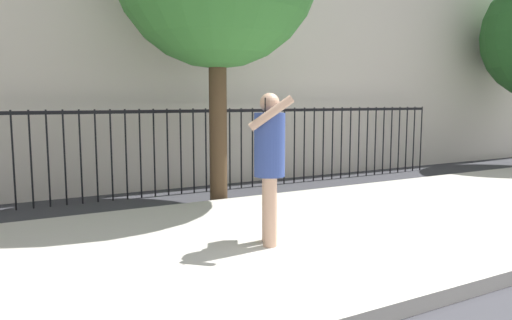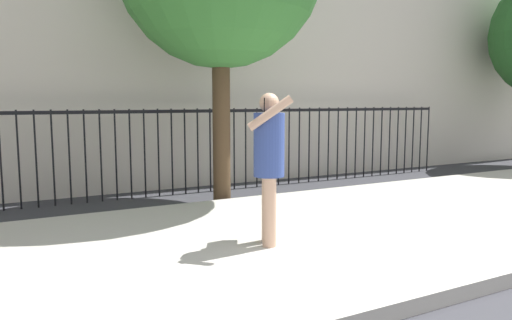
{
  "view_description": "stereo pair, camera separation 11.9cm",
  "coord_description": "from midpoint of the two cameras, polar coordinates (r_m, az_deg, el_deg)",
  "views": [
    {
      "loc": [
        -3.63,
        -2.64,
        1.73
      ],
      "look_at": [
        -0.88,
        2.19,
        1.06
      ],
      "focal_mm": 34.18,
      "sensor_mm": 36.0,
      "label": 1
    },
    {
      "loc": [
        -3.53,
        -2.7,
        1.73
      ],
      "look_at": [
        -0.88,
        2.19,
        1.06
      ],
      "focal_mm": 34.18,
      "sensor_mm": 36.0,
      "label": 2
    }
  ],
  "objects": [
    {
      "name": "iron_fence",
      "position": [
        9.32,
        -6.97,
        2.45
      ],
      "size": [
        12.03,
        0.04,
        1.6
      ],
      "color": "black",
      "rests_on": "ground"
    },
    {
      "name": "pedestrian_on_phone",
      "position": [
        5.36,
        0.94,
        0.34
      ],
      "size": [
        0.58,
        0.72,
        1.67
      ],
      "color": "tan",
      "rests_on": "sidewalk"
    },
    {
      "name": "sidewalk",
      "position": [
        6.27,
        6.48,
        -8.49
      ],
      "size": [
        28.0,
        4.4,
        0.15
      ],
      "primitive_type": "cube",
      "color": "#B2ADA3",
      "rests_on": "ground"
    },
    {
      "name": "ground_plane",
      "position": [
        4.79,
        22.71,
        -14.88
      ],
      "size": [
        60.0,
        60.0,
        0.0
      ],
      "primitive_type": "plane",
      "color": "#333338"
    }
  ]
}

